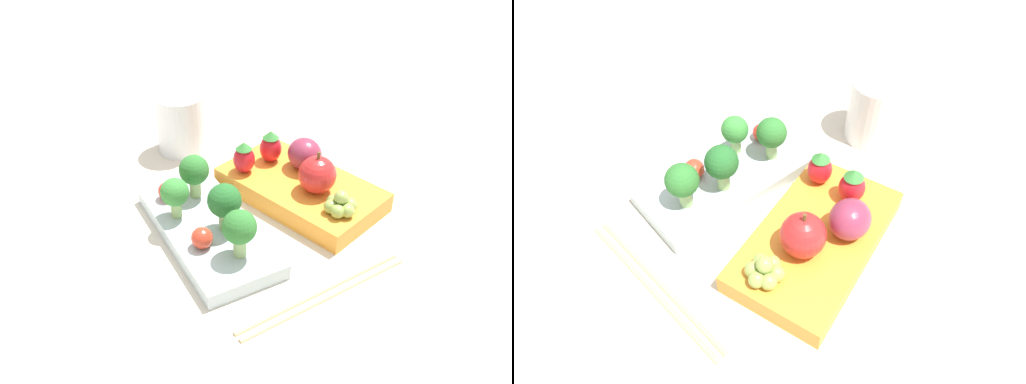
{
  "view_description": "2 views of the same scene",
  "coord_description": "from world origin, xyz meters",
  "views": [
    {
      "loc": [
        -0.44,
        0.33,
        0.43
      ],
      "look_at": [
        -0.0,
        -0.0,
        0.04
      ],
      "focal_mm": 40.0,
      "sensor_mm": 36.0,
      "label": 1
    },
    {
      "loc": [
        -0.26,
        -0.22,
        0.41
      ],
      "look_at": [
        -0.0,
        -0.0,
        0.04
      ],
      "focal_mm": 32.0,
      "sensor_mm": 36.0,
      "label": 2
    }
  ],
  "objects": [
    {
      "name": "strawberry_0",
      "position": [
        0.05,
        -0.03,
        0.05
      ],
      "size": [
        0.03,
        0.03,
        0.04
      ],
      "color": "red",
      "rests_on": "bento_box_fruit"
    },
    {
      "name": "strawberry_1",
      "position": [
        0.05,
        -0.07,
        0.05
      ],
      "size": [
        0.03,
        0.03,
        0.04
      ],
      "color": "red",
      "rests_on": "bento_box_fruit"
    },
    {
      "name": "cherry_tomato_0",
      "position": [
        0.07,
        0.07,
        0.03
      ],
      "size": [
        0.02,
        0.02,
        0.02
      ],
      "color": "red",
      "rests_on": "bento_box_savoury"
    },
    {
      "name": "grape_cluster",
      "position": [
        -0.08,
        -0.07,
        0.04
      ],
      "size": [
        0.04,
        0.04,
        0.03
      ],
      "color": "#8EA84C",
      "rests_on": "bento_box_fruit"
    },
    {
      "name": "bento_box_savoury",
      "position": [
        0.0,
        0.06,
        0.01
      ],
      "size": [
        0.22,
        0.13,
        0.02
      ],
      "color": "silver",
      "rests_on": "ground_plane"
    },
    {
      "name": "plum",
      "position": [
        0.01,
        -0.1,
        0.05
      ],
      "size": [
        0.05,
        0.04,
        0.04
      ],
      "color": "#892D47",
      "rests_on": "bento_box_fruit"
    },
    {
      "name": "bento_box_fruit",
      "position": [
        -0.01,
        -0.07,
        0.01
      ],
      "size": [
        0.22,
        0.14,
        0.03
      ],
      "color": "orange",
      "rests_on": "ground_plane"
    },
    {
      "name": "chopsticks_pair",
      "position": [
        -0.15,
        0.02,
        0.0
      ],
      "size": [
        0.03,
        0.21,
        0.01
      ],
      "color": "tan",
      "rests_on": "ground_plane"
    },
    {
      "name": "drinking_cup",
      "position": [
        0.19,
        -0.02,
        0.04
      ],
      "size": [
        0.07,
        0.07,
        0.09
      ],
      "color": "silver",
      "rests_on": "ground_plane"
    },
    {
      "name": "cherry_tomato_1",
      "position": [
        -0.03,
        0.09,
        0.03
      ],
      "size": [
        0.02,
        0.02,
        0.02
      ],
      "color": "red",
      "rests_on": "bento_box_savoury"
    },
    {
      "name": "broccoli_floret_1",
      "position": [
        0.06,
        0.04,
        0.05
      ],
      "size": [
        0.04,
        0.04,
        0.06
      ],
      "color": "#93B770",
      "rests_on": "bento_box_savoury"
    },
    {
      "name": "broccoli_floret_3",
      "position": [
        -0.06,
        0.07,
        0.05
      ],
      "size": [
        0.04,
        0.04,
        0.06
      ],
      "color": "#93B770",
      "rests_on": "bento_box_savoury"
    },
    {
      "name": "broccoli_floret_2",
      "position": [
        0.04,
        0.08,
        0.05
      ],
      "size": [
        0.03,
        0.03,
        0.05
      ],
      "color": "#93B770",
      "rests_on": "bento_box_savoury"
    },
    {
      "name": "broccoli_floret_0",
      "position": [
        -0.02,
        0.05,
        0.06
      ],
      "size": [
        0.04,
        0.04,
        0.06
      ],
      "color": "#93B770",
      "rests_on": "bento_box_savoury"
    },
    {
      "name": "ground_plane",
      "position": [
        0.0,
        0.0,
        0.0
      ],
      "size": [
        4.0,
        4.0,
        0.0
      ],
      "primitive_type": "plane",
      "color": "beige"
    },
    {
      "name": "apple",
      "position": [
        -0.03,
        -0.07,
        0.05
      ],
      "size": [
        0.05,
        0.05,
        0.05
      ],
      "color": "red",
      "rests_on": "bento_box_fruit"
    }
  ]
}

